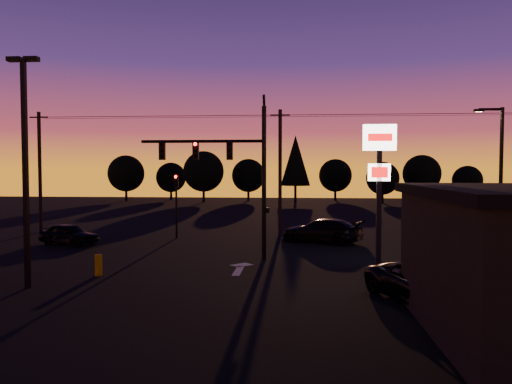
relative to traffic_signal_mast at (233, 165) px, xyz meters
The scene contains 23 objects.
ground 6.35m from the traffic_signal_mast, 88.59° to the right, with size 120.00×120.00×0.00m, color black.
lane_arrow 5.48m from the traffic_signal_mast, 75.57° to the right, with size 1.20×3.10×0.01m.
traffic_signal_mast is the anchor object (origin of this frame).
secondary_signal 9.19m from the traffic_signal_mast, 123.19° to the left, with size 0.30×0.31×4.35m.
parking_lot_light 10.19m from the traffic_signal_mast, 136.63° to the right, with size 1.25×0.30×9.14m.
pylon_sign 7.52m from the traffic_signal_mast, 19.36° to the right, with size 1.50×0.28×6.80m.
streetlight 14.10m from the traffic_signal_mast, ahead, with size 1.55×0.35×8.00m.
utility_pole_0 18.79m from the traffic_signal_mast, 147.82° to the left, with size 1.40×0.26×9.00m.
utility_pole_1 10.23m from the traffic_signal_mast, 78.16° to the left, with size 1.40×0.26×9.00m.
power_wires 10.85m from the traffic_signal_mast, 78.16° to the left, with size 36.00×1.22×0.07m.
bollard 8.41m from the traffic_signal_mast, 140.36° to the right, with size 0.32×0.32×0.95m, color #C79000.
tree_0 50.96m from the traffic_signal_mast, 115.46° to the left, with size 5.36×5.36×6.74m.
tree_1 51.54m from the traffic_signal_mast, 107.98° to the left, with size 4.54×4.54×5.71m.
tree_2 45.11m from the traffic_signal_mast, 102.68° to the left, with size 5.77×5.78×7.26m.
tree_3 48.18m from the traffic_signal_mast, 94.65° to the left, with size 4.95×4.95×6.22m.
tree_4 45.12m from the traffic_signal_mast, 86.06° to the left, with size 4.18×4.18×9.50m.
tree_5 50.84m from the traffic_signal_mast, 79.69° to the left, with size 4.95×4.95×6.22m.
tree_6 46.55m from the traffic_signal_mast, 71.06° to the left, with size 4.54×4.54×5.71m.
tree_7 51.53m from the traffic_signal_mast, 65.83° to the left, with size 5.36×5.36×6.74m.
tree_8 53.43m from the traffic_signal_mast, 59.50° to the left, with size 4.12×4.12×5.19m.
car_left 12.48m from the traffic_signal_mast, 159.22° to the left, with size 1.57×3.90×1.33m, color black.
car_right 9.09m from the traffic_signal_mast, 52.44° to the left, with size 2.15×5.29×1.54m, color black.
suv_parked 11.91m from the traffic_signal_mast, 45.37° to the right, with size 2.27×4.92×1.37m, color black.
Camera 1 is at (3.21, -21.91, 4.76)m, focal length 35.00 mm.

